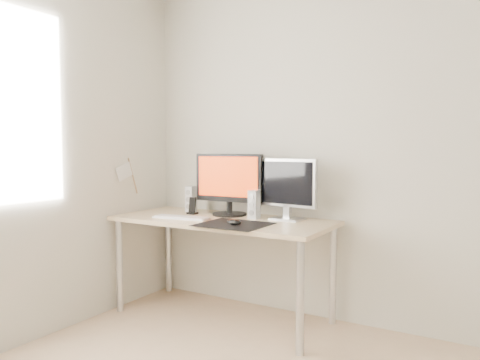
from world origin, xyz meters
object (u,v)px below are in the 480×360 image
at_px(phone_dock, 192,209).
at_px(speaker_right, 254,204).
at_px(desk, 222,229).
at_px(second_monitor, 287,186).
at_px(mouse, 234,222).
at_px(keyboard, 181,217).
at_px(main_monitor, 229,182).
at_px(speaker_left, 191,199).

bearing_deg(phone_dock, speaker_right, 3.87).
xyz_separation_m(desk, second_monitor, (0.43, 0.18, 0.32)).
bearing_deg(phone_dock, second_monitor, 7.92).
distance_m(mouse, phone_dock, 0.63).
height_order(mouse, keyboard, mouse).
relative_size(desk, speaker_right, 7.73).
bearing_deg(main_monitor, speaker_right, -10.76).
xyz_separation_m(speaker_right, keyboard, (-0.46, -0.26, -0.10)).
height_order(speaker_left, keyboard, speaker_left).
xyz_separation_m(mouse, speaker_left, (-0.63, 0.38, 0.08)).
distance_m(mouse, speaker_left, 0.74).
bearing_deg(second_monitor, speaker_right, -163.24).
bearing_deg(speaker_right, main_monitor, 169.24).
distance_m(speaker_left, speaker_right, 0.61).
distance_m(main_monitor, speaker_right, 0.29).
relative_size(second_monitor, phone_dock, 3.45).
relative_size(main_monitor, second_monitor, 1.22).
bearing_deg(main_monitor, desk, -75.91).
distance_m(speaker_left, phone_dock, 0.14).
bearing_deg(mouse, second_monitor, 62.90).
distance_m(mouse, main_monitor, 0.52).
height_order(desk, second_monitor, second_monitor).
relative_size(mouse, speaker_left, 0.52).
bearing_deg(second_monitor, keyboard, -154.23).
relative_size(desk, speaker_left, 7.73).
xyz_separation_m(mouse, speaker_right, (-0.03, 0.33, 0.08)).
height_order(speaker_right, keyboard, speaker_right).
distance_m(desk, keyboard, 0.31).
bearing_deg(keyboard, desk, 30.75).
height_order(mouse, second_monitor, second_monitor).
height_order(keyboard, phone_dock, phone_dock).
distance_m(main_monitor, phone_dock, 0.36).
bearing_deg(speaker_left, keyboard, -65.35).
height_order(mouse, desk, mouse).
xyz_separation_m(main_monitor, speaker_left, (-0.36, 0.01, -0.15)).
xyz_separation_m(desk, speaker_left, (-0.40, 0.17, 0.18)).
distance_m(desk, main_monitor, 0.37).
height_order(mouse, main_monitor, main_monitor).
distance_m(desk, speaker_right, 0.29).
distance_m(desk, second_monitor, 0.57).
bearing_deg(speaker_right, phone_dock, -176.13).
xyz_separation_m(main_monitor, second_monitor, (0.47, 0.02, -0.01)).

